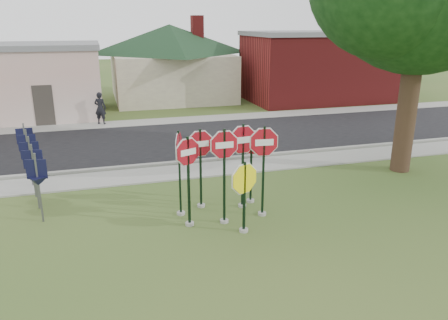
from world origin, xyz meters
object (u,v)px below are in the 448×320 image
object	(u,v)px
stop_sign_yellow	(244,189)
pedestrian	(100,108)
stop_sign_left	(188,169)
stop_sign_center	(224,163)

from	to	relation	value
stop_sign_yellow	pedestrian	size ratio (longest dim) A/B	1.20
stop_sign_left	pedestrian	xyz separation A→B (m)	(-2.04, 13.39, -0.70)
stop_sign_center	stop_sign_left	size ratio (longest dim) A/B	1.06
stop_sign_center	pedestrian	xyz separation A→B (m)	(-3.00, 13.49, -0.83)
stop_sign_yellow	stop_sign_left	distance (m)	1.58
stop_sign_yellow	stop_sign_left	xyz separation A→B (m)	(-1.31, 0.78, 0.41)
stop_sign_center	stop_sign_yellow	size ratio (longest dim) A/B	1.35
stop_sign_center	stop_sign_left	xyz separation A→B (m)	(-0.96, 0.10, -0.13)
stop_sign_center	stop_sign_yellow	world-z (taller)	stop_sign_center
stop_sign_center	stop_sign_left	world-z (taller)	stop_sign_center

